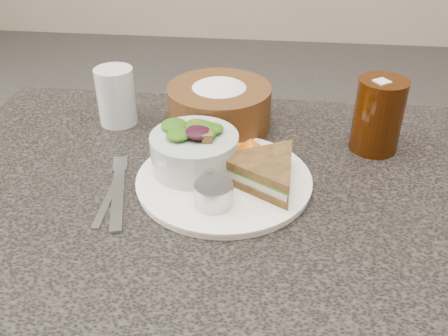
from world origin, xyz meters
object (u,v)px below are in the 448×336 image
(salad_bowl, at_px, (194,146))
(water_glass, at_px, (116,96))
(bread_basket, at_px, (219,100))
(dressing_ramekin, at_px, (214,194))
(sandwich, at_px, (264,171))
(dinner_plate, at_px, (224,181))
(cola_glass, at_px, (379,112))

(salad_bowl, bearing_deg, water_glass, 137.25)
(salad_bowl, bearing_deg, bread_basket, 83.62)
(water_glass, bearing_deg, dressing_ramekin, -49.57)
(sandwich, xyz_separation_m, dressing_ramekin, (-0.07, -0.06, -0.00))
(water_glass, bearing_deg, dinner_plate, -39.66)
(salad_bowl, distance_m, dressing_ramekin, 0.11)
(dinner_plate, distance_m, cola_glass, 0.30)
(sandwich, distance_m, salad_bowl, 0.12)
(sandwich, height_order, dressing_ramekin, sandwich)
(sandwich, distance_m, water_glass, 0.35)
(bread_basket, bearing_deg, dressing_ramekin, -84.77)
(salad_bowl, height_order, cola_glass, cola_glass)
(dinner_plate, xyz_separation_m, salad_bowl, (-0.05, 0.02, 0.05))
(sandwich, bearing_deg, dinner_plate, -155.00)
(dressing_ramekin, bearing_deg, dinner_plate, 84.21)
(bread_basket, height_order, cola_glass, cola_glass)
(sandwich, height_order, cola_glass, cola_glass)
(water_glass, bearing_deg, cola_glass, -5.60)
(dinner_plate, relative_size, salad_bowl, 1.94)
(salad_bowl, bearing_deg, sandwich, -15.67)
(sandwich, height_order, salad_bowl, salad_bowl)
(dinner_plate, height_order, dressing_ramekin, dressing_ramekin)
(dinner_plate, relative_size, dressing_ramekin, 4.75)
(sandwich, distance_m, dressing_ramekin, 0.09)
(dressing_ramekin, distance_m, water_glass, 0.34)
(dressing_ramekin, relative_size, cola_glass, 0.41)
(bread_basket, bearing_deg, salad_bowl, -96.38)
(salad_bowl, bearing_deg, dinner_plate, -26.16)
(bread_basket, bearing_deg, sandwich, -64.84)
(salad_bowl, xyz_separation_m, bread_basket, (0.02, 0.17, 0.00))
(dinner_plate, height_order, sandwich, sandwich)
(sandwich, relative_size, dressing_ramekin, 2.76)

